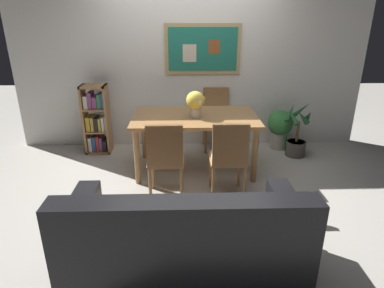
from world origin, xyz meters
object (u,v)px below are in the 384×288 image
leather_couch (184,243)px  bookshelf (97,121)px  dining_chair_near_left (165,155)px  dining_chair_far_right (216,114)px  dining_chair_near_right (229,154)px  potted_palm (297,137)px  potted_ivy (280,127)px  flower_vase (195,102)px  dining_table (195,122)px

leather_couch → bookshelf: size_ratio=1.78×
dining_chair_near_left → dining_chair_far_right: size_ratio=1.00×
dining_chair_near_right → dining_chair_far_right: size_ratio=1.00×
dining_chair_far_right → leather_couch: bearing=-100.5°
leather_couch → bookshelf: (-1.25, 2.58, 0.17)m
dining_chair_near_left → bookshelf: size_ratio=0.90×
dining_chair_near_left → bookshelf: bookshelf is taller
potted_palm → dining_chair_near_right: bearing=-134.7°
bookshelf → potted_ivy: size_ratio=1.65×
potted_ivy → potted_palm: size_ratio=0.78×
dining_chair_near_right → leather_couch: bearing=-112.7°
bookshelf → flower_vase: (1.42, -0.67, 0.44)m
dining_chair_far_right → potted_palm: size_ratio=1.15×
potted_palm → flower_vase: 1.68m
dining_chair_near_left → dining_chair_far_right: 1.70m
dining_chair_near_right → leather_couch: dining_chair_near_right is taller
dining_table → dining_chair_near_left: bearing=-114.0°
dining_table → bookshelf: bearing=156.0°
dining_chair_near_right → potted_palm: bearing=45.3°
bookshelf → dining_chair_near_right: bearing=-38.6°
bookshelf → flower_vase: 1.63m
potted_palm → flower_vase: bearing=-163.5°
leather_couch → potted_ivy: 3.03m
leather_couch → potted_ivy: leather_couch is taller
potted_ivy → leather_couch: bearing=-119.3°
bookshelf → dining_chair_near_left: bearing=-52.9°
leather_couch → flower_vase: flower_vase is taller
dining_chair_near_right → bookshelf: 2.24m
dining_table → flower_vase: flower_vase is taller
dining_table → potted_palm: (1.49, 0.40, -0.37)m
dining_chair_near_right → potted_ivy: (0.99, 1.46, -0.19)m
potted_ivy → dining_table: bearing=-152.4°
dining_table → flower_vase: bearing=-85.6°
dining_table → potted_ivy: dining_table is taller
dining_table → potted_ivy: size_ratio=2.57×
dining_table → dining_chair_far_right: dining_chair_far_right is taller
leather_couch → potted_ivy: size_ratio=2.93×
dining_chair_near_left → dining_chair_near_right: bearing=1.0°
dining_chair_near_left → dining_chair_near_right: same height
potted_palm → dining_chair_near_left: bearing=-147.3°
bookshelf → potted_palm: size_ratio=1.28×
bookshelf → potted_palm: 2.92m
potted_palm → leather_couch: bearing=-125.0°
dining_table → dining_chair_far_right: 0.85m
dining_chair_near_left → potted_palm: dining_chair_near_left is taller
potted_palm → flower_vase: size_ratio=2.44×
bookshelf → potted_ivy: bookshelf is taller
dining_chair_far_right → potted_palm: (1.14, -0.37, -0.25)m
bookshelf → potted_palm: (2.90, -0.23, -0.20)m
dining_chair_near_right → flower_vase: bearing=114.8°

